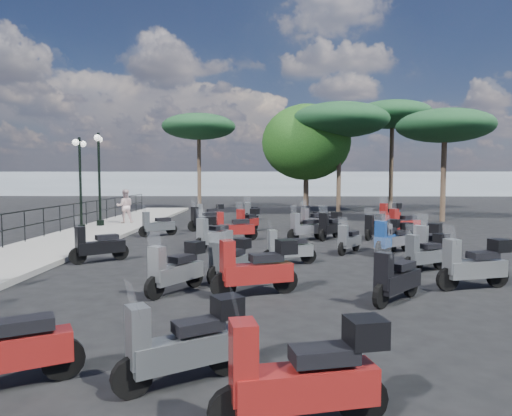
{
  "coord_description": "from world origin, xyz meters",
  "views": [
    {
      "loc": [
        0.7,
        -14.97,
        2.45
      ],
      "look_at": [
        0.28,
        2.89,
        1.2
      ],
      "focal_mm": 32.0,
      "sensor_mm": 36.0,
      "label": 1
    }
  ],
  "objects_px": {
    "scooter_17": "(315,219)",
    "scooter_23": "(313,221)",
    "scooter_20": "(426,253)",
    "scooter_1": "(176,269)",
    "scooter_21": "(349,241)",
    "scooter_27": "(387,237)",
    "scooter_10": "(248,221)",
    "scooter_14": "(230,261)",
    "scooter_29": "(390,215)",
    "scooter_28": "(403,224)",
    "scooter_22": "(374,227)",
    "pine_0": "(339,120)",
    "scooter_9": "(233,228)",
    "pine_3": "(445,126)",
    "lamp_post_2": "(99,173)",
    "scooter_5": "(210,214)",
    "scooter_4": "(205,220)",
    "scooter_7": "(288,249)",
    "scooter_2": "(98,246)",
    "pine_1": "(392,115)",
    "scooter_26": "(396,238)",
    "scooter_3": "(157,225)",
    "broadleaf_tree": "(306,142)",
    "scooter_18": "(396,279)",
    "scooter_25": "(427,245)",
    "scooter_15": "(306,228)",
    "scooter_12": "(303,377)",
    "scooter_8": "(213,236)",
    "scooter_16": "(330,226)",
    "scooter_19": "(474,265)",
    "lamp_post_1": "(80,177)",
    "scooter_6": "(183,344)",
    "pedestrian_far": "(125,206)"
  },
  "relations": [
    {
      "from": "scooter_29",
      "to": "scooter_28",
      "type": "bearing_deg",
      "value": 128.64
    },
    {
      "from": "scooter_21",
      "to": "scooter_27",
      "type": "distance_m",
      "value": 1.19
    },
    {
      "from": "broadleaf_tree",
      "to": "scooter_23",
      "type": "bearing_deg",
      "value": -93.13
    },
    {
      "from": "scooter_8",
      "to": "scooter_26",
      "type": "bearing_deg",
      "value": -145.07
    },
    {
      "from": "scooter_27",
      "to": "pine_3",
      "type": "xyz_separation_m",
      "value": [
        5.75,
        10.53,
        4.6
      ]
    },
    {
      "from": "scooter_18",
      "to": "scooter_6",
      "type": "bearing_deg",
      "value": 89.2
    },
    {
      "from": "scooter_4",
      "to": "scooter_7",
      "type": "height_order",
      "value": "scooter_4"
    },
    {
      "from": "scooter_2",
      "to": "scooter_8",
      "type": "relative_size",
      "value": 0.95
    },
    {
      "from": "scooter_18",
      "to": "scooter_23",
      "type": "height_order",
      "value": "scooter_23"
    },
    {
      "from": "pedestrian_far",
      "to": "scooter_16",
      "type": "xyz_separation_m",
      "value": [
        9.42,
        -4.58,
        -0.46
      ]
    },
    {
      "from": "scooter_22",
      "to": "scooter_25",
      "type": "relative_size",
      "value": 0.86
    },
    {
      "from": "scooter_28",
      "to": "broadleaf_tree",
      "type": "height_order",
      "value": "broadleaf_tree"
    },
    {
      "from": "scooter_26",
      "to": "scooter_23",
      "type": "bearing_deg",
      "value": -17.85
    },
    {
      "from": "scooter_2",
      "to": "scooter_20",
      "type": "distance_m",
      "value": 8.95
    },
    {
      "from": "scooter_20",
      "to": "scooter_1",
      "type": "bearing_deg",
      "value": 80.14
    },
    {
      "from": "scooter_18",
      "to": "lamp_post_2",
      "type": "bearing_deg",
      "value": -6.72
    },
    {
      "from": "lamp_post_1",
      "to": "scooter_12",
      "type": "distance_m",
      "value": 17.23
    },
    {
      "from": "scooter_15",
      "to": "scooter_16",
      "type": "height_order",
      "value": "scooter_16"
    },
    {
      "from": "scooter_1",
      "to": "pine_0",
      "type": "distance_m",
      "value": 21.83
    },
    {
      "from": "scooter_22",
      "to": "pine_0",
      "type": "distance_m",
      "value": 12.96
    },
    {
      "from": "scooter_2",
      "to": "pine_1",
      "type": "relative_size",
      "value": 0.19
    },
    {
      "from": "scooter_21",
      "to": "scooter_29",
      "type": "distance_m",
      "value": 9.14
    },
    {
      "from": "scooter_9",
      "to": "pine_3",
      "type": "relative_size",
      "value": 0.29
    },
    {
      "from": "scooter_15",
      "to": "scooter_21",
      "type": "xyz_separation_m",
      "value": [
        1.11,
        -2.89,
        -0.06
      ]
    },
    {
      "from": "scooter_22",
      "to": "broadleaf_tree",
      "type": "relative_size",
      "value": 0.19
    },
    {
      "from": "scooter_3",
      "to": "scooter_7",
      "type": "bearing_deg",
      "value": -174.29
    },
    {
      "from": "scooter_20",
      "to": "scooter_26",
      "type": "height_order",
      "value": "scooter_20"
    },
    {
      "from": "scooter_17",
      "to": "scooter_23",
      "type": "bearing_deg",
      "value": 142.24
    },
    {
      "from": "lamp_post_2",
      "to": "scooter_25",
      "type": "distance_m",
      "value": 15.0
    },
    {
      "from": "scooter_12",
      "to": "scooter_15",
      "type": "height_order",
      "value": "scooter_12"
    },
    {
      "from": "scooter_10",
      "to": "scooter_20",
      "type": "xyz_separation_m",
      "value": [
        4.93,
        -8.24,
        -0.03
      ]
    },
    {
      "from": "scooter_22",
      "to": "pine_1",
      "type": "height_order",
      "value": "pine_1"
    },
    {
      "from": "scooter_25",
      "to": "scooter_4",
      "type": "bearing_deg",
      "value": -11.86
    },
    {
      "from": "scooter_2",
      "to": "scooter_18",
      "type": "xyz_separation_m",
      "value": [
        7.29,
        -3.97,
        -0.01
      ]
    },
    {
      "from": "scooter_18",
      "to": "pine_3",
      "type": "xyz_separation_m",
      "value": [
        7.04,
        16.12,
        4.66
      ]
    },
    {
      "from": "scooter_5",
      "to": "scooter_27",
      "type": "distance_m",
      "value": 11.39
    },
    {
      "from": "lamp_post_2",
      "to": "scooter_2",
      "type": "distance_m",
      "value": 9.08
    },
    {
      "from": "lamp_post_2",
      "to": "scooter_17",
      "type": "xyz_separation_m",
      "value": [
        10.03,
        0.02,
        -2.11
      ]
    },
    {
      "from": "scooter_9",
      "to": "pine_3",
      "type": "height_order",
      "value": "pine_3"
    },
    {
      "from": "scooter_5",
      "to": "scooter_16",
      "type": "bearing_deg",
      "value": -164.72
    },
    {
      "from": "scooter_21",
      "to": "scooter_26",
      "type": "distance_m",
      "value": 1.58
    },
    {
      "from": "scooter_10",
      "to": "scooter_14",
      "type": "height_order",
      "value": "scooter_10"
    },
    {
      "from": "scooter_16",
      "to": "scooter_10",
      "type": "bearing_deg",
      "value": -2.67
    },
    {
      "from": "scooter_18",
      "to": "scooter_23",
      "type": "relative_size",
      "value": 0.91
    },
    {
      "from": "scooter_8",
      "to": "scooter_17",
      "type": "height_order",
      "value": "scooter_17"
    },
    {
      "from": "scooter_1",
      "to": "scooter_3",
      "type": "distance_m",
      "value": 9.34
    },
    {
      "from": "scooter_4",
      "to": "scooter_15",
      "type": "xyz_separation_m",
      "value": [
        4.27,
        -3.06,
        -0.01
      ]
    },
    {
      "from": "scooter_19",
      "to": "pine_0",
      "type": "distance_m",
      "value": 20.37
    },
    {
      "from": "scooter_1",
      "to": "scooter_26",
      "type": "relative_size",
      "value": 1.17
    },
    {
      "from": "lamp_post_2",
      "to": "scooter_25",
      "type": "xyz_separation_m",
      "value": [
        12.2,
        -8.49,
        -2.05
      ]
    }
  ]
}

